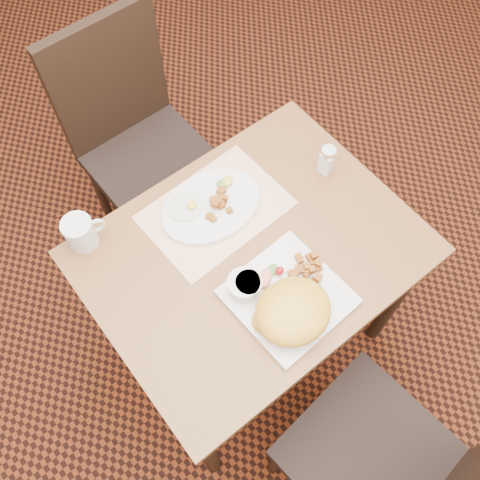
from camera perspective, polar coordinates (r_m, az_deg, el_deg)
name	(u,v)px	position (r m, az deg, el deg)	size (l,w,h in m)	color
ground	(249,335)	(2.18, 0.91, -10.13)	(8.00, 8.00, 0.00)	black
table	(252,267)	(1.59, 1.24, -2.94)	(0.90, 0.70, 0.75)	brown
chair_near	(403,477)	(1.60, 16.95, -23.01)	(0.46, 0.47, 0.97)	black
chair_far	(136,135)	(2.02, -11.04, 10.97)	(0.43, 0.44, 0.97)	black
placemat	(216,210)	(1.55, -2.62, 3.19)	(0.40, 0.28, 0.00)	white
plate_square	(288,297)	(1.43, 5.12, -6.04)	(0.28, 0.28, 0.02)	silver
plate_oval	(211,206)	(1.55, -3.11, 3.62)	(0.30, 0.23, 0.02)	silver
hollandaise_mound	(292,312)	(1.37, 5.61, -7.63)	(0.20, 0.18, 0.07)	gold
ramekin	(244,285)	(1.40, 0.44, -4.85)	(0.09, 0.09, 0.05)	silver
garnish_sq	(270,275)	(1.43, 3.24, -3.70)	(0.09, 0.06, 0.03)	#387223
fried_egg	(186,206)	(1.54, -5.83, 3.61)	(0.10, 0.10, 0.02)	white
garnish_ov	(226,182)	(1.57, -1.51, 6.19)	(0.06, 0.05, 0.02)	#387223
salt_shaker	(327,160)	(1.61, 9.24, 8.44)	(0.05, 0.05, 0.10)	white
coffee_mug	(81,232)	(1.53, -16.60, 0.79)	(0.12, 0.09, 0.10)	silver
home_fries_sq	(307,269)	(1.45, 7.21, -3.12)	(0.11, 0.11, 0.03)	#A85C1B
home_fries_ov	(218,203)	(1.53, -2.35, 4.00)	(0.10, 0.09, 0.03)	#A85C1B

